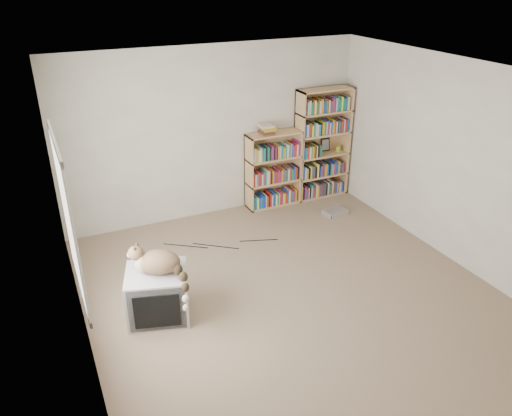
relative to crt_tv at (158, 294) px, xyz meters
name	(u,v)px	position (x,y,z in m)	size (l,w,h in m)	color
floor	(295,298)	(1.49, -0.36, -0.27)	(4.50, 5.00, 0.01)	gray
wall_back	(214,133)	(1.49, 2.14, 0.98)	(4.50, 0.02, 2.50)	silver
wall_front	(495,351)	(1.49, -2.86, 0.98)	(4.50, 0.02, 2.50)	silver
wall_left	(73,246)	(-0.76, -0.36, 0.98)	(0.02, 5.00, 2.50)	silver
wall_right	(461,166)	(3.74, -0.36, 0.98)	(0.02, 5.00, 2.50)	silver
ceiling	(304,77)	(1.49, -0.36, 2.23)	(4.50, 5.00, 0.02)	white
window	(69,220)	(-0.75, -0.16, 1.13)	(0.02, 1.22, 1.52)	white
crt_tv	(158,294)	(0.00, 0.00, 0.00)	(0.77, 0.73, 0.55)	#B1B0B3
cat	(162,267)	(0.06, -0.08, 0.37)	(0.60, 0.70, 0.55)	#3C2518
bookcase_tall	(322,146)	(3.25, 2.00, 0.57)	(0.88, 0.30, 1.76)	tan
bookcase_short	(273,172)	(2.38, 2.00, 0.27)	(0.86, 0.30, 1.18)	tan
book_stack	(267,129)	(2.26, 1.99, 0.98)	(0.20, 0.26, 0.14)	red
green_mug	(338,148)	(3.55, 1.98, 0.49)	(0.08, 0.08, 0.09)	#93AE31
framed_print	(325,145)	(3.37, 2.08, 0.55)	(0.16, 0.01, 0.21)	black
dvd_player	(335,212)	(3.08, 1.25, -0.24)	(0.34, 0.24, 0.08)	silver
wall_outlet	(80,291)	(-0.75, 0.34, 0.05)	(0.01, 0.08, 0.13)	silver
floor_cables	(226,244)	(1.23, 1.12, -0.27)	(1.20, 0.70, 0.01)	black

